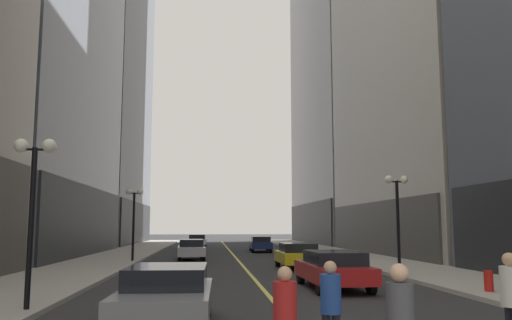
{
  "coord_description": "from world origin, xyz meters",
  "views": [
    {
      "loc": [
        -1.93,
        -3.74,
        2.2
      ],
      "look_at": [
        0.96,
        27.83,
        6.25
      ],
      "focal_mm": 36.28,
      "sensor_mm": 36.0,
      "label": 1
    }
  ],
  "objects_px": {
    "fire_hydrant_right": "(489,283)",
    "street_lamp_left_far": "(134,208)",
    "street_lamp_left_near": "(33,184)",
    "pedestrian_in_red_jacket": "(285,315)",
    "car_red": "(333,268)",
    "car_grey": "(167,294)",
    "pedestrian_in_blue_hoodie": "(331,304)",
    "car_yellow": "(297,255)",
    "car_white": "(197,240)",
    "car_navy": "(260,243)",
    "street_lamp_right_mid": "(397,202)",
    "car_silver": "(191,249)",
    "pedestrian_in_white_shirt": "(511,296)"
  },
  "relations": [
    {
      "from": "car_white",
      "to": "street_lamp_left_far",
      "type": "relative_size",
      "value": 0.95
    },
    {
      "from": "street_lamp_left_far",
      "to": "street_lamp_left_near",
      "type": "bearing_deg",
      "value": -90.0
    },
    {
      "from": "fire_hydrant_right",
      "to": "street_lamp_left_far",
      "type": "bearing_deg",
      "value": 130.14
    },
    {
      "from": "car_white",
      "to": "car_grey",
      "type": "bearing_deg",
      "value": -89.69
    },
    {
      "from": "street_lamp_right_mid",
      "to": "pedestrian_in_red_jacket",
      "type": "bearing_deg",
      "value": -116.04
    },
    {
      "from": "pedestrian_in_red_jacket",
      "to": "street_lamp_left_far",
      "type": "bearing_deg",
      "value": 102.95
    },
    {
      "from": "car_yellow",
      "to": "pedestrian_in_blue_hoodie",
      "type": "xyz_separation_m",
      "value": [
        -2.62,
        -18.37,
        0.23
      ]
    },
    {
      "from": "car_red",
      "to": "fire_hydrant_right",
      "type": "xyz_separation_m",
      "value": [
        4.44,
        -2.27,
        -0.32
      ]
    },
    {
      "from": "car_white",
      "to": "fire_hydrant_right",
      "type": "height_order",
      "value": "car_white"
    },
    {
      "from": "pedestrian_in_red_jacket",
      "to": "street_lamp_right_mid",
      "type": "bearing_deg",
      "value": 63.96
    },
    {
      "from": "car_yellow",
      "to": "car_silver",
      "type": "height_order",
      "value": "same"
    },
    {
      "from": "pedestrian_in_red_jacket",
      "to": "street_lamp_left_near",
      "type": "distance_m",
      "value": 8.61
    },
    {
      "from": "car_grey",
      "to": "street_lamp_left_near",
      "type": "distance_m",
      "value": 4.82
    },
    {
      "from": "pedestrian_in_blue_hoodie",
      "to": "street_lamp_right_mid",
      "type": "relative_size",
      "value": 0.37
    },
    {
      "from": "street_lamp_left_near",
      "to": "street_lamp_right_mid",
      "type": "xyz_separation_m",
      "value": [
        12.8,
        8.66,
        0.0
      ]
    },
    {
      "from": "car_silver",
      "to": "fire_hydrant_right",
      "type": "height_order",
      "value": "car_silver"
    },
    {
      "from": "car_grey",
      "to": "pedestrian_in_red_jacket",
      "type": "relative_size",
      "value": 2.61
    },
    {
      "from": "car_yellow",
      "to": "car_red",
      "type": "bearing_deg",
      "value": -91.41
    },
    {
      "from": "street_lamp_right_mid",
      "to": "fire_hydrant_right",
      "type": "distance_m",
      "value": 7.0
    },
    {
      "from": "car_silver",
      "to": "pedestrian_in_red_jacket",
      "type": "xyz_separation_m",
      "value": [
        2.2,
        -27.04,
        0.22
      ]
    },
    {
      "from": "car_white",
      "to": "street_lamp_left_far",
      "type": "distance_m",
      "value": 23.03
    },
    {
      "from": "car_yellow",
      "to": "car_white",
      "type": "relative_size",
      "value": 0.98
    },
    {
      "from": "car_red",
      "to": "pedestrian_in_blue_hoodie",
      "type": "height_order",
      "value": "pedestrian_in_blue_hoodie"
    },
    {
      "from": "car_red",
      "to": "car_silver",
      "type": "height_order",
      "value": "same"
    },
    {
      "from": "pedestrian_in_red_jacket",
      "to": "pedestrian_in_white_shirt",
      "type": "bearing_deg",
      "value": 14.54
    },
    {
      "from": "car_grey",
      "to": "car_white",
      "type": "xyz_separation_m",
      "value": [
        -0.23,
        42.71,
        -0.0
      ]
    },
    {
      "from": "car_yellow",
      "to": "car_white",
      "type": "distance_m",
      "value": 28.1
    },
    {
      "from": "car_navy",
      "to": "car_white",
      "type": "xyz_separation_m",
      "value": [
        -5.57,
        9.8,
        -0.0
      ]
    },
    {
      "from": "car_white",
      "to": "pedestrian_in_red_jacket",
      "type": "xyz_separation_m",
      "value": [
        2.21,
        -46.86,
        0.22
      ]
    },
    {
      "from": "fire_hydrant_right",
      "to": "car_navy",
      "type": "bearing_deg",
      "value": 98.7
    },
    {
      "from": "car_navy",
      "to": "car_white",
      "type": "height_order",
      "value": "same"
    },
    {
      "from": "street_lamp_left_near",
      "to": "pedestrian_in_red_jacket",
      "type": "bearing_deg",
      "value": -47.85
    },
    {
      "from": "pedestrian_in_white_shirt",
      "to": "car_navy",
      "type": "bearing_deg",
      "value": 91.03
    },
    {
      "from": "fire_hydrant_right",
      "to": "car_silver",
      "type": "bearing_deg",
      "value": 118.11
    },
    {
      "from": "car_red",
      "to": "car_silver",
      "type": "relative_size",
      "value": 1.02
    },
    {
      "from": "street_lamp_left_near",
      "to": "car_red",
      "type": "bearing_deg",
      "value": 27.27
    },
    {
      "from": "car_white",
      "to": "street_lamp_right_mid",
      "type": "bearing_deg",
      "value": -73.57
    },
    {
      "from": "car_yellow",
      "to": "car_navy",
      "type": "relative_size",
      "value": 0.86
    },
    {
      "from": "car_navy",
      "to": "street_lamp_left_far",
      "type": "relative_size",
      "value": 1.08
    },
    {
      "from": "street_lamp_left_far",
      "to": "street_lamp_right_mid",
      "type": "xyz_separation_m",
      "value": [
        12.8,
        -9.41,
        0.0
      ]
    },
    {
      "from": "car_grey",
      "to": "car_white",
      "type": "bearing_deg",
      "value": 90.31
    },
    {
      "from": "car_navy",
      "to": "fire_hydrant_right",
      "type": "xyz_separation_m",
      "value": [
        4.38,
        -28.61,
        -0.32
      ]
    },
    {
      "from": "pedestrian_in_blue_hoodie",
      "to": "car_yellow",
      "type": "bearing_deg",
      "value": 81.89
    },
    {
      "from": "pedestrian_in_red_jacket",
      "to": "pedestrian_in_blue_hoodie",
      "type": "distance_m",
      "value": 1.32
    },
    {
      "from": "pedestrian_in_white_shirt",
      "to": "pedestrian_in_blue_hoodie",
      "type": "xyz_separation_m",
      "value": [
        -3.12,
        -0.07,
        -0.07
      ]
    },
    {
      "from": "car_red",
      "to": "pedestrian_in_blue_hoodie",
      "type": "bearing_deg",
      "value": -103.86
    },
    {
      "from": "car_yellow",
      "to": "street_lamp_right_mid",
      "type": "relative_size",
      "value": 0.93
    },
    {
      "from": "car_white",
      "to": "car_navy",
      "type": "bearing_deg",
      "value": -60.39
    },
    {
      "from": "pedestrian_in_blue_hoodie",
      "to": "street_lamp_left_near",
      "type": "xyz_separation_m",
      "value": [
        -6.46,
        5.18,
        2.31
      ]
    },
    {
      "from": "car_silver",
      "to": "pedestrian_in_white_shirt",
      "type": "height_order",
      "value": "pedestrian_in_white_shirt"
    }
  ]
}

